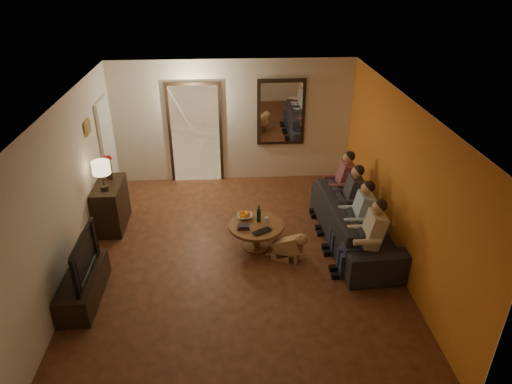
{
  "coord_description": "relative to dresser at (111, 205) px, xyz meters",
  "views": [
    {
      "loc": [
        -0.13,
        -6.14,
        4.45
      ],
      "look_at": [
        0.3,
        0.3,
        1.05
      ],
      "focal_mm": 32.0,
      "sensor_mm": 36.0,
      "label": 1
    }
  ],
  "objects": [
    {
      "name": "tv",
      "position": [
        0.0,
        -1.98,
        0.3
      ],
      "size": [
        1.07,
        0.14,
        0.62
      ],
      "primitive_type": "imported",
      "rotation": [
        0.0,
        0.0,
        1.57
      ],
      "color": "black",
      "rests_on": "tv_stand"
    },
    {
      "name": "dog",
      "position": [
        3.03,
        -1.26,
        -0.15
      ],
      "size": [
        0.61,
        0.44,
        0.56
      ],
      "primitive_type": null,
      "rotation": [
        0.0,
        0.0,
        -0.39
      ],
      "color": "#A9734E",
      "rests_on": "floor"
    },
    {
      "name": "kitchen_doorway",
      "position": [
        1.45,
        1.84,
        0.62
      ],
      "size": [
        1.0,
        0.06,
        2.1
      ],
      "primitive_type": "cube",
      "color": "#FFE0A5",
      "rests_on": "floor"
    },
    {
      "name": "floor",
      "position": [
        2.25,
        -1.14,
        -0.43
      ],
      "size": [
        5.0,
        6.0,
        0.01
      ],
      "primitive_type": "cube",
      "color": "#432412",
      "rests_on": "ground"
    },
    {
      "name": "flower_vase",
      "position": [
        0.0,
        0.22,
        0.65
      ],
      "size": [
        0.14,
        0.14,
        0.44
      ],
      "primitive_type": null,
      "color": "red",
      "rests_on": "dresser"
    },
    {
      "name": "fridge_glimpse",
      "position": [
        1.7,
        1.85,
        0.47
      ],
      "size": [
        0.45,
        0.03,
        1.7
      ],
      "primitive_type": "cube",
      "color": "silver",
      "rests_on": "floor"
    },
    {
      "name": "bowl",
      "position": [
        2.37,
        -0.64,
        0.06
      ],
      "size": [
        0.26,
        0.26,
        0.06
      ],
      "primitive_type": "imported",
      "color": "white",
      "rests_on": "coffee_table"
    },
    {
      "name": "table_lamp",
      "position": [
        0.0,
        -0.22,
        0.7
      ],
      "size": [
        0.3,
        0.3,
        0.54
      ],
      "primitive_type": null,
      "color": "beige",
      "rests_on": "dresser"
    },
    {
      "name": "person_d",
      "position": [
        4.18,
        0.12,
        0.17
      ],
      "size": [
        0.6,
        0.4,
        1.2
      ],
      "primitive_type": null,
      "color": "tan",
      "rests_on": "sofa"
    },
    {
      "name": "door_trim",
      "position": [
        1.45,
        1.83,
        0.62
      ],
      "size": [
        1.12,
        0.04,
        2.22
      ],
      "primitive_type": "cube",
      "color": "black",
      "rests_on": "floor"
    },
    {
      "name": "mirror_glass",
      "position": [
        3.25,
        1.79,
        1.07
      ],
      "size": [
        0.86,
        0.02,
        1.26
      ],
      "primitive_type": "cube",
      "color": "white",
      "rests_on": "back_wall"
    },
    {
      "name": "dresser",
      "position": [
        0.0,
        0.0,
        0.0
      ],
      "size": [
        0.45,
        0.96,
        0.85
      ],
      "primitive_type": "cube",
      "color": "black",
      "rests_on": "floor"
    },
    {
      "name": "ceiling",
      "position": [
        2.25,
        -1.14,
        2.17
      ],
      "size": [
        5.0,
        6.0,
        0.01
      ],
      "primitive_type": "cube",
      "color": "white",
      "rests_on": "back_wall"
    },
    {
      "name": "orange_accent",
      "position": [
        4.74,
        -1.14,
        0.87
      ],
      "size": [
        0.01,
        6.0,
        2.6
      ],
      "primitive_type": "cube",
      "color": "orange",
      "rests_on": "right_wall"
    },
    {
      "name": "oranges",
      "position": [
        2.37,
        -0.64,
        0.12
      ],
      "size": [
        0.2,
        0.2,
        0.08
      ],
      "primitive_type": null,
      "color": "orange",
      "rests_on": "bowl"
    },
    {
      "name": "person_b",
      "position": [
        4.18,
        -1.08,
        0.17
      ],
      "size": [
        0.6,
        0.4,
        1.2
      ],
      "primitive_type": null,
      "color": "tan",
      "rests_on": "sofa"
    },
    {
      "name": "person_a",
      "position": [
        4.18,
        -1.68,
        0.17
      ],
      "size": [
        0.6,
        0.4,
        1.2
      ],
      "primitive_type": null,
      "color": "tan",
      "rests_on": "sofa"
    },
    {
      "name": "person_c",
      "position": [
        4.18,
        -0.48,
        0.17
      ],
      "size": [
        0.6,
        0.4,
        1.2
      ],
      "primitive_type": null,
      "color": "tan",
      "rests_on": "sofa"
    },
    {
      "name": "book_stack",
      "position": [
        2.33,
        -0.96,
        0.06
      ],
      "size": [
        0.2,
        0.15,
        0.07
      ],
      "primitive_type": null,
      "color": "black",
      "rests_on": "coffee_table"
    },
    {
      "name": "framed_art",
      "position": [
        -0.22,
        0.16,
        1.42
      ],
      "size": [
        0.03,
        0.28,
        0.24
      ],
      "primitive_type": "cube",
      "color": "#B28C33",
      "rests_on": "left_wall"
    },
    {
      "name": "white_door",
      "position": [
        -0.21,
        1.16,
        0.59
      ],
      "size": [
        0.06,
        0.85,
        2.04
      ],
      "primitive_type": "cube",
      "color": "white",
      "rests_on": "floor"
    },
    {
      "name": "art_canvas",
      "position": [
        -0.21,
        0.16,
        1.42
      ],
      "size": [
        0.01,
        0.22,
        0.18
      ],
      "primitive_type": "cube",
      "color": "brown",
      "rests_on": "left_wall"
    },
    {
      "name": "back_wall",
      "position": [
        2.25,
        1.86,
        0.87
      ],
      "size": [
        5.0,
        0.02,
        2.6
      ],
      "primitive_type": "cube",
      "color": "beige",
      "rests_on": "floor"
    },
    {
      "name": "laptop",
      "position": [
        2.65,
        -1.14,
        0.04
      ],
      "size": [
        0.39,
        0.35,
        0.03
      ],
      "primitive_type": "imported",
      "rotation": [
        0.0,
        0.0,
        0.55
      ],
      "color": "black",
      "rests_on": "coffee_table"
    },
    {
      "name": "sofa",
      "position": [
        4.28,
        -0.78,
        -0.05
      ],
      "size": [
        2.64,
        1.14,
        0.76
      ],
      "primitive_type": "imported",
      "rotation": [
        0.0,
        0.0,
        1.62
      ],
      "color": "black",
      "rests_on": "floor"
    },
    {
      "name": "wine_bottle",
      "position": [
        2.6,
        -0.76,
        0.18
      ],
      "size": [
        0.07,
        0.07,
        0.31
      ],
      "primitive_type": null,
      "color": "black",
      "rests_on": "coffee_table"
    },
    {
      "name": "right_wall",
      "position": [
        4.75,
        -1.14,
        0.87
      ],
      "size": [
        0.02,
        6.0,
        2.6
      ],
      "primitive_type": "cube",
      "color": "beige",
      "rests_on": "floor"
    },
    {
      "name": "front_wall",
      "position": [
        2.25,
        -4.14,
        0.87
      ],
      "size": [
        5.0,
        0.02,
        2.6
      ],
      "primitive_type": "cube",
      "color": "beige",
      "rests_on": "floor"
    },
    {
      "name": "coffee_table",
      "position": [
        2.55,
        -0.86,
        -0.2
      ],
      "size": [
        0.93,
        0.93,
        0.45
      ],
      "primitive_type": "cylinder",
      "rotation": [
        0.0,
        0.0,
        -0.01
      ],
      "color": "brown",
      "rests_on": "floor"
    },
    {
      "name": "mirror_frame",
      "position": [
        3.25,
        1.82,
        1.07
      ],
      "size": [
        1.0,
        0.05,
        1.4
      ],
      "primitive_type": "cube",
      "color": "black",
      "rests_on": "back_wall"
    },
    {
      "name": "left_wall",
      "position": [
        -0.25,
        -1.14,
        0.87
      ],
      "size": [
        0.02,
        6.0,
        2.6
      ],
      "primitive_type": "cube",
      "color": "beige",
      "rests_on": "floor"
    },
    {
      "name": "tv_stand",
      "position": [
        0.0,
        -1.98,
        -0.21
      ],
      "size": [
        0.45,
        1.27,
        0.42
      ],
      "primitive_type": "cube",
      "color": "black",
      "rests_on": "floor"
    },
    {
      "name": "wine_glass",
      "position": [
        2.73,
        -0.81,
        0.07
      ],
      "size": [
        0.06,
        0.06,
        0.1
      ],
      "primitive_type": "cylinder",
      "color": "silver",
      "rests_on": "coffee_table"
    }
  ]
}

